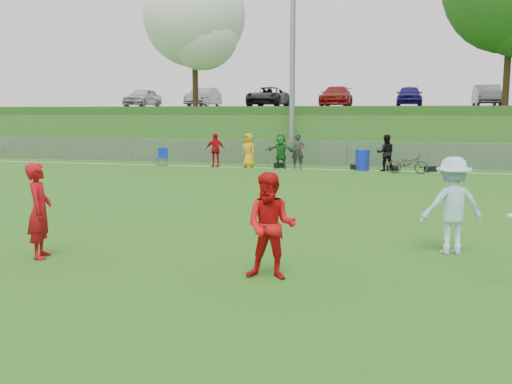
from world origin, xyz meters
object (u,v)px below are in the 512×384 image
(player_red_center, at_px, (271,226))
(recycling_bin, at_px, (362,160))
(player_red_left, at_px, (39,211))
(bicycle, at_px, (408,163))
(player_blue, at_px, (452,206))

(player_red_center, bearing_deg, recycling_bin, 88.01)
(player_red_left, relative_size, bicycle, 1.04)
(bicycle, bearing_deg, player_red_center, 172.74)
(player_blue, height_order, bicycle, player_blue)
(player_red_left, bearing_deg, recycling_bin, -37.88)
(recycling_bin, bearing_deg, bicycle, -22.64)
(player_red_center, distance_m, player_blue, 3.93)
(player_blue, relative_size, bicycle, 1.09)
(player_red_left, relative_size, player_red_center, 1.02)
(player_red_left, distance_m, recycling_bin, 18.59)
(bicycle, bearing_deg, player_red_left, 158.55)
(player_red_left, xyz_separation_m, player_red_center, (4.52, -0.23, -0.02))
(player_red_center, bearing_deg, player_red_left, 175.50)
(player_red_left, height_order, player_red_center, player_red_left)
(recycling_bin, height_order, bicycle, recycling_bin)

